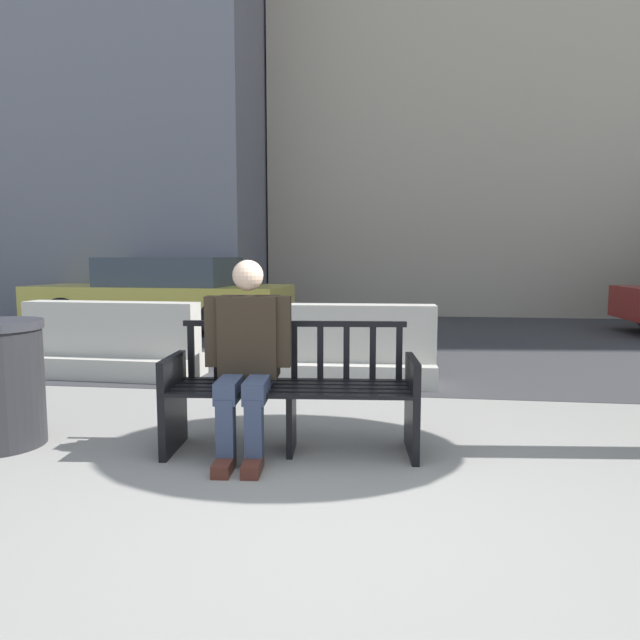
{
  "coord_description": "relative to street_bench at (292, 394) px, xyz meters",
  "views": [
    {
      "loc": [
        0.37,
        -2.71,
        1.33
      ],
      "look_at": [
        -0.32,
        2.53,
        0.75
      ],
      "focal_mm": 32.0,
      "sensor_mm": 36.0,
      "label": 1
    }
  ],
  "objects": [
    {
      "name": "seated_person",
      "position": [
        -0.29,
        -0.08,
        0.29
      ],
      "size": [
        0.59,
        0.75,
        1.31
      ],
      "color": "#2D2319",
      "rests_on": "ground"
    },
    {
      "name": "car_taxi_near",
      "position": [
        -3.53,
        6.27,
        0.28
      ],
      "size": [
        4.71,
        2.11,
        1.33
      ],
      "color": "#DBC64C",
      "rests_on": "ground"
    },
    {
      "name": "building_centre_right",
      "position": [
        6.55,
        16.08,
        7.85
      ],
      "size": [
        17.59,
        13.58,
        16.49
      ],
      "color": "tan",
      "rests_on": "ground"
    },
    {
      "name": "street_asphalt",
      "position": [
        0.33,
        7.64,
        -0.39
      ],
      "size": [
        120.0,
        12.0,
        0.01
      ],
      "primitive_type": "cube",
      "color": "#333335",
      "rests_on": "ground"
    },
    {
      "name": "street_bench",
      "position": [
        0.0,
        0.0,
        0.0
      ],
      "size": [
        1.73,
        0.66,
        0.88
      ],
      "color": "black",
      "rests_on": "ground"
    },
    {
      "name": "ground_plane",
      "position": [
        0.33,
        -1.06,
        -0.4
      ],
      "size": [
        200.0,
        200.0,
        0.0
      ],
      "primitive_type": "plane",
      "color": "gray"
    },
    {
      "name": "jersey_barrier_centre",
      "position": [
        0.12,
        2.19,
        -0.06
      ],
      "size": [
        2.03,
        0.76,
        0.84
      ],
      "color": "#ADA89E",
      "rests_on": "ground"
    },
    {
      "name": "jersey_barrier_left",
      "position": [
        -2.45,
        2.2,
        -0.06
      ],
      "size": [
        2.02,
        0.76,
        0.84
      ],
      "color": "#ADA89E",
      "rests_on": "ground"
    }
  ]
}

